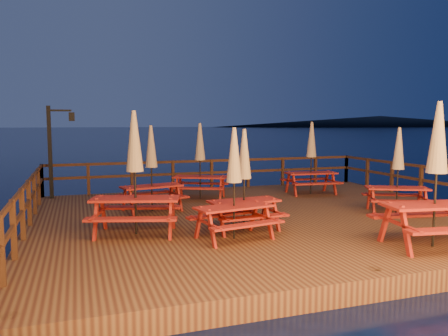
# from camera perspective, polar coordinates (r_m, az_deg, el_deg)

# --- Properties ---
(ground) EXTENTS (500.00, 500.00, 0.00)m
(ground) POSITION_cam_1_polar(r_m,az_deg,el_deg) (11.93, 5.28, -7.96)
(ground) COLOR black
(ground) RESTS_ON ground
(deck) EXTENTS (12.00, 10.00, 0.40)m
(deck) POSITION_cam_1_polar(r_m,az_deg,el_deg) (11.88, 5.29, -7.02)
(deck) COLOR #422215
(deck) RESTS_ON ground
(deck_piles) EXTENTS (11.44, 9.44, 1.40)m
(deck_piles) POSITION_cam_1_polar(r_m,az_deg,el_deg) (12.00, 5.27, -9.35)
(deck_piles) COLOR #3C2713
(deck_piles) RESTS_ON ground
(railing) EXTENTS (11.80, 9.75, 1.10)m
(railing) POSITION_cam_1_polar(r_m,az_deg,el_deg) (13.33, 2.24, -1.36)
(railing) COLOR #3C2713
(railing) RESTS_ON deck
(lamp_post) EXTENTS (0.85, 0.18, 3.00)m
(lamp_post) POSITION_cam_1_polar(r_m,az_deg,el_deg) (15.15, -21.21, 3.04)
(lamp_post) COLOR black
(lamp_post) RESTS_ON deck
(headland_right) EXTENTS (230.40, 86.40, 7.00)m
(headland_right) POSITION_cam_1_polar(r_m,az_deg,el_deg) (306.38, 19.72, 5.77)
(headland_right) COLOR black
(headland_right) RESTS_ON ground
(picnic_table_0) EXTENTS (1.88, 1.60, 2.49)m
(picnic_table_0) POSITION_cam_1_polar(r_m,az_deg,el_deg) (15.32, 11.32, 1.47)
(picnic_table_0) COLOR maroon
(picnic_table_0) RESTS_ON deck
(picnic_table_1) EXTENTS (2.15, 2.01, 2.45)m
(picnic_table_1) POSITION_cam_1_polar(r_m,az_deg,el_deg) (14.06, -3.15, 1.09)
(picnic_table_1) COLOR maroon
(picnic_table_1) RESTS_ON deck
(picnic_table_2) EXTENTS (2.23, 1.93, 2.88)m
(picnic_table_2) POSITION_cam_1_polar(r_m,az_deg,el_deg) (9.52, 25.99, -0.50)
(picnic_table_2) COLOR maroon
(picnic_table_2) RESTS_ON deck
(picnic_table_3) EXTENTS (2.27, 2.05, 2.72)m
(picnic_table_3) POSITION_cam_1_polar(r_m,az_deg,el_deg) (9.74, -11.56, -0.35)
(picnic_table_3) COLOR maroon
(picnic_table_3) RESTS_ON deck
(picnic_table_4) EXTENTS (1.71, 1.44, 2.32)m
(picnic_table_4) POSITION_cam_1_polar(r_m,az_deg,el_deg) (9.95, 2.64, -1.31)
(picnic_table_4) COLOR maroon
(picnic_table_4) RESTS_ON deck
(picnic_table_5) EXTENTS (2.05, 1.91, 2.33)m
(picnic_table_5) POSITION_cam_1_polar(r_m,az_deg,el_deg) (12.77, 21.77, -0.09)
(picnic_table_5) COLOR maroon
(picnic_table_5) RESTS_ON deck
(picnic_table_6) EXTENTS (1.87, 1.64, 2.37)m
(picnic_table_6) POSITION_cam_1_polar(r_m,az_deg,el_deg) (9.18, 1.33, -1.78)
(picnic_table_6) COLOR maroon
(picnic_table_6) RESTS_ON deck
(picnic_table_7) EXTENTS (1.92, 1.69, 2.39)m
(picnic_table_7) POSITION_cam_1_polar(r_m,az_deg,el_deg) (12.25, -9.46, 0.16)
(picnic_table_7) COLOR maroon
(picnic_table_7) RESTS_ON deck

